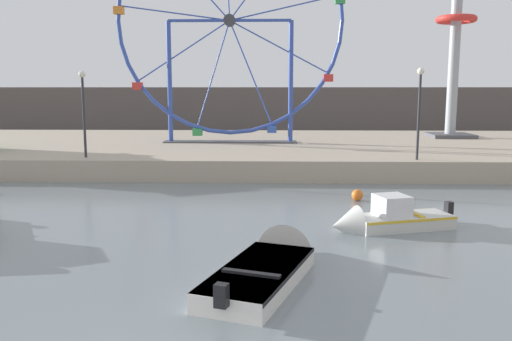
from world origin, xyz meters
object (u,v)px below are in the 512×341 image
at_px(promenade_lamp_far, 419,100).
at_px(mooring_buoy_orange, 357,195).
at_px(motorboat_pale_grey, 383,220).
at_px(ferris_wheel_blue_frame, 230,24).
at_px(drop_tower_steel_tower, 454,50).
at_px(promenade_lamp_near, 83,102).
at_px(motorboat_white_red_stripe, 273,262).

relative_size(promenade_lamp_far, mooring_buoy_orange, 9.52).
xyz_separation_m(promenade_lamp_far, mooring_buoy_orange, (-3.43, -4.57, -3.50)).
xyz_separation_m(motorboat_pale_grey, ferris_wheel_blue_frame, (-5.93, 16.57, 7.73)).
distance_m(ferris_wheel_blue_frame, drop_tower_steel_tower, 15.19).
distance_m(motorboat_pale_grey, drop_tower_steel_tower, 23.24).
height_order(motorboat_pale_grey, promenade_lamp_near, promenade_lamp_near).
bearing_deg(drop_tower_steel_tower, motorboat_white_red_stripe, -116.12).
bearing_deg(promenade_lamp_far, ferris_wheel_blue_frame, 139.92).
bearing_deg(motorboat_pale_grey, motorboat_white_red_stripe, 33.04).
distance_m(motorboat_pale_grey, promenade_lamp_near, 15.67).
bearing_deg(ferris_wheel_blue_frame, motorboat_pale_grey, -70.30).
bearing_deg(promenade_lamp_near, ferris_wheel_blue_frame, 49.50).
bearing_deg(motorboat_pale_grey, ferris_wheel_blue_frame, -86.87).
distance_m(drop_tower_steel_tower, promenade_lamp_far, 13.30).
height_order(motorboat_pale_grey, ferris_wheel_blue_frame, ferris_wheel_blue_frame).
distance_m(ferris_wheel_blue_frame, mooring_buoy_orange, 15.73).
bearing_deg(drop_tower_steel_tower, promenade_lamp_near, -151.37).
relative_size(drop_tower_steel_tower, mooring_buoy_orange, 27.93).
xyz_separation_m(motorboat_white_red_stripe, drop_tower_steel_tower, (12.01, 24.50, 6.53)).
bearing_deg(drop_tower_steel_tower, mooring_buoy_orange, -118.23).
distance_m(motorboat_pale_grey, ferris_wheel_blue_frame, 19.22).
bearing_deg(motorboat_white_red_stripe, motorboat_pale_grey, -21.71).
distance_m(motorboat_white_red_stripe, mooring_buoy_orange, 8.77).
bearing_deg(motorboat_pale_grey, promenade_lamp_near, -53.21).
height_order(motorboat_white_red_stripe, mooring_buoy_orange, motorboat_white_red_stripe).
distance_m(motorboat_white_red_stripe, drop_tower_steel_tower, 28.06).
distance_m(motorboat_pale_grey, motorboat_white_red_stripe, 5.17).
xyz_separation_m(drop_tower_steel_tower, mooring_buoy_orange, (-8.78, -16.35, -6.54)).
bearing_deg(motorboat_pale_grey, mooring_buoy_orange, -105.01).
bearing_deg(motorboat_white_red_stripe, promenade_lamp_far, -8.98).
bearing_deg(promenade_lamp_far, mooring_buoy_orange, -126.94).
height_order(motorboat_white_red_stripe, promenade_lamp_near, promenade_lamp_near).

